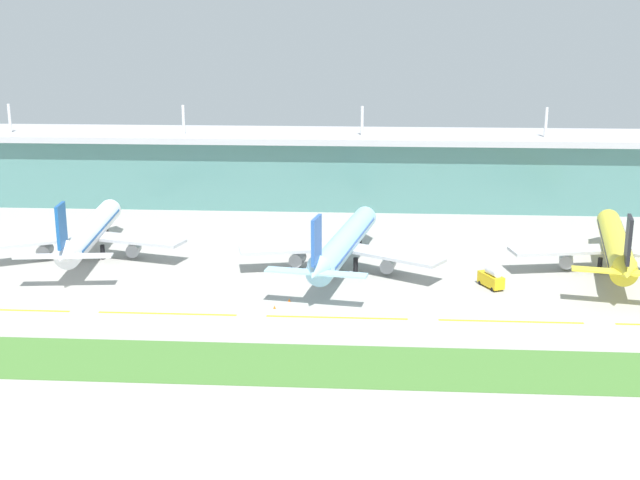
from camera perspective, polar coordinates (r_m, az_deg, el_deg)
The scene contains 13 objects.
ground_plane at distance 166.58m, azimuth 2.27°, elevation -4.94°, with size 600.00×600.00×0.00m, color #A8A59E.
terminal_building at distance 264.01m, azimuth 2.92°, elevation 5.02°, with size 288.00×34.00×31.77m.
airliner_near at distance 209.96m, azimuth -15.72°, elevation 0.51°, with size 48.49×58.66×18.90m.
airliner_middle at distance 191.93m, azimuth 1.65°, elevation -0.25°, with size 48.10×62.91×18.90m.
airliner_far at distance 202.32m, azimuth 19.85°, elevation -0.36°, with size 47.83×59.49×18.90m.
taxiway_stripe_west at distance 179.01m, azimuth -21.20°, elevation -4.55°, with size 28.00×0.70×0.04m, color yellow.
taxiway_stripe_mid_west at distance 167.68m, azimuth -10.56°, elevation -5.05°, with size 28.00×0.70×0.04m, color yellow.
taxiway_stripe_centre at distance 162.78m, azimuth 1.17°, elevation -5.41°, with size 28.00×0.70×0.04m, color yellow.
taxiway_stripe_mid_east at distance 164.91m, azimuth 13.11°, elevation -5.54°, with size 28.00×0.70×0.04m, color yellow.
grass_verge at distance 140.72m, azimuth 1.96°, elevation -8.73°, with size 300.00×18.00×0.10m, color #477A33.
fuel_truck at distance 183.97m, azimuth 11.83°, elevation -2.59°, with size 5.36×7.63×4.95m.
safety_cone_left_wingtip at distance 171.95m, azimuth -2.15°, elevation -4.18°, with size 0.56×0.56×0.70m, color orange.
safety_cone_nose_front at distance 167.88m, azimuth -3.18°, elevation -4.67°, with size 0.56×0.56×0.70m, color orange.
Camera 1 is at (3.78, -156.80, 56.11)m, focal length 46.06 mm.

